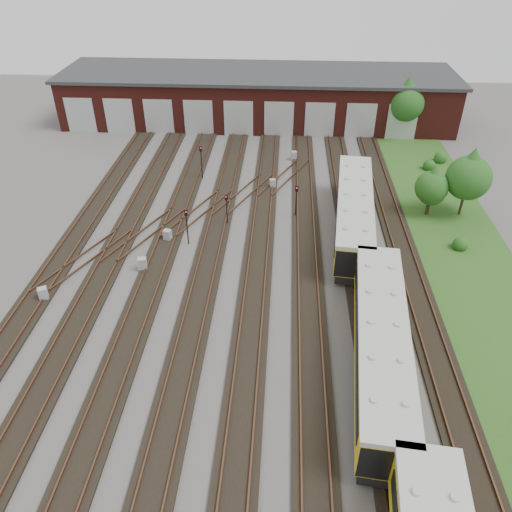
{
  "coord_description": "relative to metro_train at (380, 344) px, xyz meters",
  "views": [
    {
      "loc": [
        3.89,
        -26.21,
        23.46
      ],
      "look_at": [
        1.98,
        4.6,
        2.0
      ],
      "focal_mm": 35.0,
      "sensor_mm": 36.0,
      "label": 1
    }
  ],
  "objects": [
    {
      "name": "maintenance_shed",
      "position": [
        -10.01,
        44.27,
        1.15
      ],
      "size": [
        51.0,
        12.5,
        6.35
      ],
      "color": "#4F1A13",
      "rests_on": "ground"
    },
    {
      "name": "tree_0",
      "position": [
        8.33,
        39.29,
        2.74
      ],
      "size": [
        4.5,
        4.5,
        7.46
      ],
      "color": "#332117",
      "rests_on": "ground"
    },
    {
      "name": "relay_cabinet_3",
      "position": [
        -5.07,
        31.28,
        -1.55
      ],
      "size": [
        0.67,
        0.58,
        1.01
      ],
      "primitive_type": "cube",
      "rotation": [
        0.0,
        0.0,
        0.14
      ],
      "color": "#9C9EA1",
      "rests_on": "ground"
    },
    {
      "name": "tree_1",
      "position": [
        7.28,
        19.6,
        1.14
      ],
      "size": [
        3.0,
        3.0,
        4.97
      ],
      "color": "#332117",
      "rests_on": "ground"
    },
    {
      "name": "ground",
      "position": [
        -10.0,
        4.29,
        -2.06
      ],
      "size": [
        120.0,
        120.0,
        0.0
      ],
      "primitive_type": "plane",
      "color": "#464341",
      "rests_on": "ground"
    },
    {
      "name": "relay_cabinet_2",
      "position": [
        -17.0,
        9.3,
        -1.5
      ],
      "size": [
        0.75,
        0.66,
        1.11
      ],
      "primitive_type": "cube",
      "rotation": [
        0.0,
        0.0,
        0.17
      ],
      "color": "#9C9EA1",
      "rests_on": "ground"
    },
    {
      "name": "relay_cabinet_4",
      "position": [
        -7.26,
        24.11,
        -1.57
      ],
      "size": [
        0.68,
        0.61,
        0.97
      ],
      "primitive_type": "cube",
      "rotation": [
        0.0,
        0.0,
        0.25
      ],
      "color": "#9C9EA1",
      "rests_on": "ground"
    },
    {
      "name": "relay_cabinet_0",
      "position": [
        -23.28,
        5.21,
        -1.52
      ],
      "size": [
        0.8,
        0.75,
        1.07
      ],
      "primitive_type": "cube",
      "rotation": [
        0.0,
        0.0,
        0.42
      ],
      "color": "#9C9EA1",
      "rests_on": "ground"
    },
    {
      "name": "bush_0",
      "position": [
        8.83,
        13.89,
        -1.43
      ],
      "size": [
        1.26,
        1.26,
        1.26
      ],
      "primitive_type": "sphere",
      "color": "#174413",
      "rests_on": "ground"
    },
    {
      "name": "signal_mast_2",
      "position": [
        -11.09,
        16.58,
        -0.11
      ],
      "size": [
        0.29,
        0.28,
        3.03
      ],
      "rotation": [
        0.0,
        0.0,
        -0.43
      ],
      "color": "black",
      "rests_on": "ground"
    },
    {
      "name": "bush_1",
      "position": [
        9.71,
        29.63,
        -1.4
      ],
      "size": [
        1.31,
        1.31,
        1.31
      ],
      "primitive_type": "sphere",
      "color": "#174413",
      "rests_on": "ground"
    },
    {
      "name": "signal_mast_3",
      "position": [
        -4.93,
        18.37,
        0.01
      ],
      "size": [
        0.28,
        0.26,
        3.2
      ],
      "rotation": [
        0.0,
        0.0,
        -0.0
      ],
      "color": "black",
      "rests_on": "ground"
    },
    {
      "name": "signal_mast_1",
      "position": [
        -14.77,
        25.9,
        0.23
      ],
      "size": [
        0.31,
        0.3,
        3.6
      ],
      "rotation": [
        0.0,
        0.0,
        0.43
      ],
      "color": "black",
      "rests_on": "ground"
    },
    {
      "name": "signal_mast_0",
      "position": [
        -14.05,
        13.21,
        0.07
      ],
      "size": [
        0.29,
        0.28,
        3.34
      ],
      "rotation": [
        0.0,
        0.0,
        0.31
      ],
      "color": "black",
      "rests_on": "ground"
    },
    {
      "name": "tree_2",
      "position": [
        10.36,
        19.73,
        2.21
      ],
      "size": [
        4.01,
        4.01,
        6.64
      ],
      "color": "#332117",
      "rests_on": "ground"
    },
    {
      "name": "metro_train",
      "position": [
        0.0,
        0.0,
        0.0
      ],
      "size": [
        4.54,
        48.53,
        3.37
      ],
      "rotation": [
        0.0,
        0.0,
        -0.1
      ],
      "color": "black",
      "rests_on": "ground"
    },
    {
      "name": "bush_2",
      "position": [
        11.42,
        31.65,
        -1.34
      ],
      "size": [
        1.43,
        1.43,
        1.43
      ],
      "primitive_type": "sphere",
      "color": "#174413",
      "rests_on": "ground"
    },
    {
      "name": "relay_cabinet_1",
      "position": [
        -15.91,
        13.63,
        -1.53
      ],
      "size": [
        0.76,
        0.69,
        1.05
      ],
      "primitive_type": "cube",
      "rotation": [
        0.0,
        0.0,
        -0.3
      ],
      "color": "#9C9EA1",
      "rests_on": "ground"
    },
    {
      "name": "grass_verge",
      "position": [
        9.0,
        14.29,
        -2.03
      ],
      "size": [
        8.0,
        55.0,
        0.05
      ],
      "primitive_type": "cube",
      "color": "#224C19",
      "rests_on": "ground"
    },
    {
      "name": "tree_3",
      "position": [
        7.4,
        19.6,
        0.58
      ],
      "size": [
        2.48,
        2.48,
        4.11
      ],
      "color": "#332117",
      "rests_on": "ground"
    },
    {
      "name": "track_network",
      "position": [
        -10.17,
        4.88,
        -1.95
      ],
      "size": [
        30.4,
        70.0,
        0.33
      ],
      "color": "black",
      "rests_on": "ground"
    }
  ]
}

